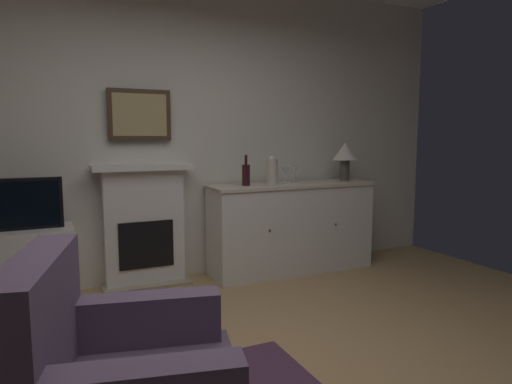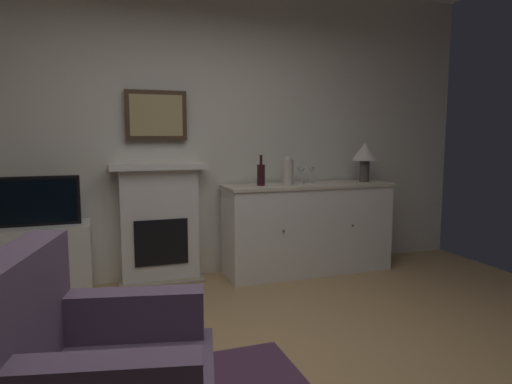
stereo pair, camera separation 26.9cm
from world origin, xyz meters
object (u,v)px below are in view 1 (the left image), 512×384
object	(u,v)px
sideboard_cabinet	(292,227)
wine_glass_left	(285,171)
fireplace_unit	(144,225)
wine_glass_center	(294,171)
tv_set	(19,204)
vase_decorative	(272,170)
table_lamp	(345,154)
framed_picture	(140,115)
tv_cabinet	(23,269)
wine_bottle	(246,174)

from	to	relation	value
sideboard_cabinet	wine_glass_left	size ratio (longest dim) A/B	10.23
fireplace_unit	wine_glass_center	world-z (taller)	fireplace_unit
tv_set	vase_decorative	bearing A→B (deg)	-1.11
wine_glass_left	wine_glass_center	size ratio (longest dim) A/B	1.00
wine_glass_left	sideboard_cabinet	bearing A→B (deg)	6.77
fireplace_unit	table_lamp	size ratio (longest dim) A/B	2.75
fireplace_unit	wine_glass_left	size ratio (longest dim) A/B	6.67
framed_picture	wine_glass_left	world-z (taller)	framed_picture
tv_cabinet	tv_set	distance (m)	0.52
vase_decorative	framed_picture	bearing A→B (deg)	167.00
sideboard_cabinet	wine_glass_left	xyz separation A→B (m)	(-0.08, -0.01, 0.56)
framed_picture	vase_decorative	world-z (taller)	framed_picture
wine_glass_center	tv_cabinet	size ratio (longest dim) A/B	0.22
vase_decorative	tv_cabinet	world-z (taller)	vase_decorative
wine_glass_left	vase_decorative	bearing A→B (deg)	-166.38
wine_glass_center	wine_glass_left	bearing A→B (deg)	-170.65
framed_picture	table_lamp	size ratio (longest dim) A/B	1.37
tv_set	wine_bottle	bearing A→B (deg)	0.41
wine_glass_center	tv_set	world-z (taller)	wine_glass_center
tv_cabinet	framed_picture	bearing A→B (deg)	12.01
sideboard_cabinet	wine_glass_center	size ratio (longest dim) A/B	10.23
table_lamp	tv_set	xyz separation A→B (m)	(-3.03, -0.01, -0.33)
table_lamp	wine_glass_center	size ratio (longest dim) A/B	2.42
fireplace_unit	tv_set	xyz separation A→B (m)	(-0.98, -0.19, 0.28)
framed_picture	table_lamp	xyz separation A→B (m)	(2.06, -0.22, -0.37)
sideboard_cabinet	table_lamp	xyz separation A→B (m)	(0.63, 0.00, 0.72)
table_lamp	wine_bottle	distance (m)	1.14
tv_cabinet	tv_set	xyz separation A→B (m)	(-0.00, -0.02, 0.51)
framed_picture	tv_cabinet	xyz separation A→B (m)	(-0.97, -0.21, -1.22)
fireplace_unit	sideboard_cabinet	distance (m)	1.44
sideboard_cabinet	tv_cabinet	size ratio (longest dim) A/B	2.25
sideboard_cabinet	tv_cabinet	world-z (taller)	sideboard_cabinet
sideboard_cabinet	wine_glass_left	distance (m)	0.57
table_lamp	tv_cabinet	size ratio (longest dim) A/B	0.53
fireplace_unit	wine_glass_center	size ratio (longest dim) A/B	6.67
sideboard_cabinet	vase_decorative	world-z (taller)	vase_decorative
vase_decorative	fireplace_unit	bearing A→B (deg)	169.10
wine_glass_center	tv_cabinet	bearing A→B (deg)	179.84
vase_decorative	wine_glass_left	bearing A→B (deg)	13.62
table_lamp	wine_glass_left	distance (m)	0.73
wine_glass_center	table_lamp	bearing A→B (deg)	-0.79
framed_picture	wine_glass_center	distance (m)	1.56
wine_glass_left	table_lamp	bearing A→B (deg)	0.79
wine_glass_left	tv_set	size ratio (longest dim) A/B	0.27
table_lamp	tv_cabinet	world-z (taller)	table_lamp
wine_bottle	wine_glass_center	bearing A→B (deg)	0.32
wine_glass_left	fireplace_unit	bearing A→B (deg)	172.09
vase_decorative	table_lamp	bearing A→B (deg)	3.26
framed_picture	wine_glass_center	xyz separation A→B (m)	(1.46, -0.21, -0.53)
wine_glass_center	sideboard_cabinet	bearing A→B (deg)	-163.03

